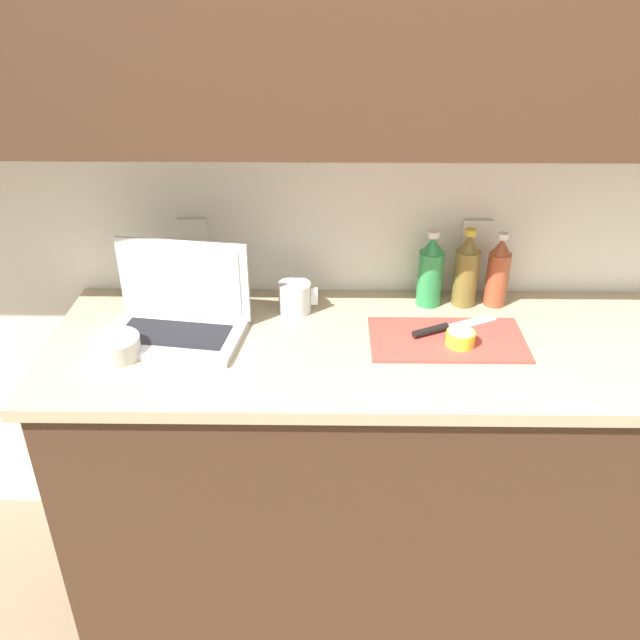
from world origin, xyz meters
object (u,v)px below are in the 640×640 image
Objects in this scene: bowl_white at (115,347)px; cutting_board at (447,339)px; bottle_green_soda at (498,273)px; measuring_cup at (295,297)px; knife at (440,329)px; bottle_oil_tall at (466,271)px; laptop at (178,313)px; lemon_half_cut at (460,338)px; bottle_water_clear at (430,271)px.

cutting_board is at bearing 5.81° from bowl_white.
bottle_green_soda is 1.99× the size of measuring_cup.
measuring_cup is at bearing 136.47° from knife.
laptop is at bearing -167.60° from bottle_oil_tall.
bottle_green_soda is at bearing 16.26° from bowl_white.
laptop is 1.75× the size of bottle_green_soda.
cutting_board is 5.43× the size of lemon_half_cut.
measuring_cup reaches higher than lemon_half_cut.
laptop reaches higher than bottle_green_soda.
bottle_oil_tall is 0.52m from measuring_cup.
bowl_white is at bearing -176.33° from lemon_half_cut.
lemon_half_cut reaches higher than knife.
cutting_board is 0.90m from bowl_white.
laptop is at bearing 41.79° from bowl_white.
lemon_half_cut reaches higher than cutting_board.
bowl_white is (-0.89, -0.09, 0.02)m from cutting_board.
laptop is 0.75m from bottle_water_clear.
bottle_green_soda is (0.18, 0.22, 0.10)m from cutting_board.
measuring_cup is (-0.46, 0.20, 0.02)m from lemon_half_cut.
bowl_white is (-0.88, -0.13, 0.01)m from knife.
bottle_green_soda reaches higher than knife.
bottle_green_soda is at bearing 51.50° from cutting_board.
bottle_water_clear is 0.92m from bowl_white.
knife is 1.12× the size of bottle_green_soda.
bottle_green_soda is at bearing 17.60° from knife.
measuring_cup is at bearing -172.19° from bottle_water_clear.
laptop reaches higher than cutting_board.
laptop is 0.85m from bottle_oil_tall.
bottle_oil_tall is at bearing 78.47° from lemon_half_cut.
cutting_board is 1.66× the size of knife.
knife is 0.08m from lemon_half_cut.
bottle_oil_tall is 2.09× the size of measuring_cup.
laptop is 5.13× the size of lemon_half_cut.
bottle_green_soda reaches higher than lemon_half_cut.
measuring_cup is 0.53m from bowl_white.
bottle_oil_tall is (0.09, 0.18, 0.09)m from knife.
cutting_board is 0.05m from lemon_half_cut.
knife is 2.22× the size of measuring_cup.
bottle_oil_tall is (0.83, 0.18, 0.05)m from laptop.
knife is at bearing -136.00° from bottle_green_soda.
bowl_white reaches higher than lemon_half_cut.
measuring_cup is at bearing 28.91° from bowl_white.
lemon_half_cut is 0.33× the size of bottle_water_clear.
lemon_half_cut is 0.27m from bottle_water_clear.
lemon_half_cut is (0.03, -0.03, 0.02)m from cutting_board.
bowl_white reaches higher than cutting_board.
bottle_oil_tall reaches higher than bowl_white.
bottle_water_clear is 1.77× the size of bowl_white.
knife is at bearing 8.35° from bowl_white.
laptop is 0.20m from bowl_white.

